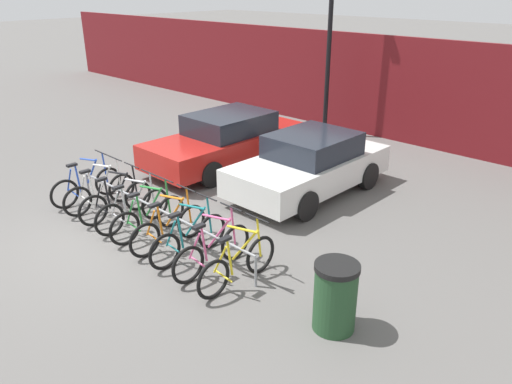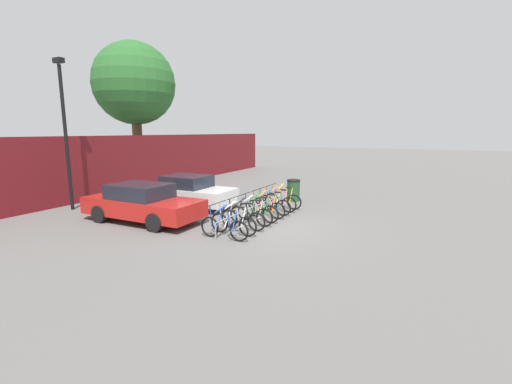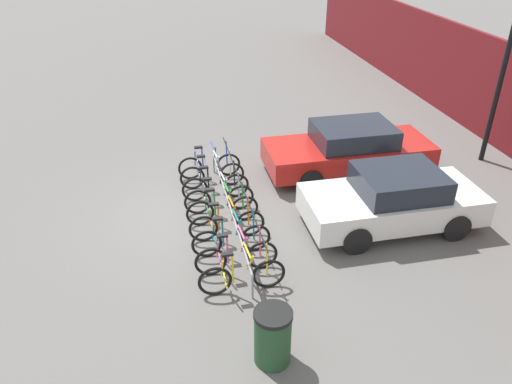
{
  "view_description": "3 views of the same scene",
  "coord_description": "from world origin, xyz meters",
  "px_view_note": "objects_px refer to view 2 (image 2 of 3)",
  "views": [
    {
      "loc": [
        7.93,
        -4.24,
        4.53
      ],
      "look_at": [
        1.91,
        2.03,
        0.86
      ],
      "focal_mm": 35.0,
      "sensor_mm": 36.0,
      "label": 1
    },
    {
      "loc": [
        -10.51,
        -4.92,
        3.3
      ],
      "look_at": [
        1.88,
        1.28,
        0.83
      ],
      "focal_mm": 24.0,
      "sensor_mm": 36.0,
      "label": 2
    },
    {
      "loc": [
        10.3,
        -0.78,
        6.52
      ],
      "look_at": [
        1.14,
        1.19,
        1.12
      ],
      "focal_mm": 35.0,
      "sensor_mm": 36.0,
      "label": 3
    }
  ],
  "objects_px": {
    "bicycle_orange": "(265,208)",
    "trash_bin": "(293,190)",
    "lamp_post": "(65,128)",
    "car_white": "(189,192)",
    "tree_behind_hoarding": "(134,84)",
    "bicycle_blue": "(224,227)",
    "bicycle_yellow": "(283,200)",
    "bicycle_pink": "(277,202)",
    "bicycle_green": "(258,212)",
    "bicycle_white": "(233,223)",
    "bicycle_silver": "(251,215)",
    "car_red": "(142,203)",
    "bicycle_black": "(243,219)",
    "bicycle_teal": "(271,205)",
    "bike_rack": "(255,208)"
  },
  "relations": [
    {
      "from": "bicycle_yellow",
      "to": "bicycle_orange",
      "type": "bearing_deg",
      "value": 179.72
    },
    {
      "from": "car_red",
      "to": "trash_bin",
      "type": "relative_size",
      "value": 4.42
    },
    {
      "from": "tree_behind_hoarding",
      "to": "trash_bin",
      "type": "bearing_deg",
      "value": -93.83
    },
    {
      "from": "bicycle_white",
      "to": "lamp_post",
      "type": "bearing_deg",
      "value": 88.92
    },
    {
      "from": "bicycle_orange",
      "to": "trash_bin",
      "type": "distance_m",
      "value": 3.58
    },
    {
      "from": "bicycle_silver",
      "to": "bicycle_black",
      "type": "bearing_deg",
      "value": -177.82
    },
    {
      "from": "lamp_post",
      "to": "tree_behind_hoarding",
      "type": "relative_size",
      "value": 0.72
    },
    {
      "from": "bicycle_white",
      "to": "bicycle_orange",
      "type": "xyz_separation_m",
      "value": [
        2.42,
        0.0,
        0.0
      ]
    },
    {
      "from": "bicycle_blue",
      "to": "bicycle_yellow",
      "type": "distance_m",
      "value": 4.79
    },
    {
      "from": "bicycle_yellow",
      "to": "car_white",
      "type": "distance_m",
      "value": 4.14
    },
    {
      "from": "bike_rack",
      "to": "bicycle_teal",
      "type": "height_order",
      "value": "bicycle_teal"
    },
    {
      "from": "bicycle_pink",
      "to": "bicycle_orange",
      "type": "bearing_deg",
      "value": -178.97
    },
    {
      "from": "bicycle_blue",
      "to": "bicycle_silver",
      "type": "relative_size",
      "value": 1.0
    },
    {
      "from": "bicycle_silver",
      "to": "bicycle_green",
      "type": "distance_m",
      "value": 0.52
    },
    {
      "from": "bicycle_orange",
      "to": "tree_behind_hoarding",
      "type": "distance_m",
      "value": 12.93
    },
    {
      "from": "bicycle_silver",
      "to": "trash_bin",
      "type": "height_order",
      "value": "bicycle_silver"
    },
    {
      "from": "bicycle_white",
      "to": "tree_behind_hoarding",
      "type": "distance_m",
      "value": 13.92
    },
    {
      "from": "bicycle_green",
      "to": "bicycle_orange",
      "type": "height_order",
      "value": "same"
    },
    {
      "from": "lamp_post",
      "to": "tree_behind_hoarding",
      "type": "bearing_deg",
      "value": 22.75
    },
    {
      "from": "bicycle_blue",
      "to": "bicycle_green",
      "type": "distance_m",
      "value": 2.33
    },
    {
      "from": "car_white",
      "to": "trash_bin",
      "type": "bearing_deg",
      "value": -47.69
    },
    {
      "from": "trash_bin",
      "to": "tree_behind_hoarding",
      "type": "bearing_deg",
      "value": 86.17
    },
    {
      "from": "bicycle_pink",
      "to": "bicycle_green",
      "type": "bearing_deg",
      "value": -178.97
    },
    {
      "from": "bicycle_white",
      "to": "car_white",
      "type": "distance_m",
      "value": 4.67
    },
    {
      "from": "bicycle_white",
      "to": "bicycle_pink",
      "type": "relative_size",
      "value": 1.0
    },
    {
      "from": "bicycle_teal",
      "to": "bicycle_black",
      "type": "bearing_deg",
      "value": 179.04
    },
    {
      "from": "bicycle_blue",
      "to": "lamp_post",
      "type": "bearing_deg",
      "value": 88.12
    },
    {
      "from": "bicycle_white",
      "to": "bicycle_silver",
      "type": "bearing_deg",
      "value": -0.91
    },
    {
      "from": "bicycle_blue",
      "to": "car_red",
      "type": "height_order",
      "value": "car_red"
    },
    {
      "from": "bicycle_silver",
      "to": "bicycle_yellow",
      "type": "height_order",
      "value": "same"
    },
    {
      "from": "bike_rack",
      "to": "car_red",
      "type": "height_order",
      "value": "car_red"
    },
    {
      "from": "bicycle_orange",
      "to": "bicycle_teal",
      "type": "height_order",
      "value": "same"
    },
    {
      "from": "bicycle_blue",
      "to": "bicycle_teal",
      "type": "relative_size",
      "value": 1.0
    },
    {
      "from": "bicycle_blue",
      "to": "bicycle_yellow",
      "type": "height_order",
      "value": "same"
    },
    {
      "from": "bike_rack",
      "to": "bicycle_white",
      "type": "bearing_deg",
      "value": -175.37
    },
    {
      "from": "bicycle_pink",
      "to": "trash_bin",
      "type": "xyz_separation_m",
      "value": [
        2.37,
        0.17,
        0.14
      ]
    },
    {
      "from": "bicycle_silver",
      "to": "lamp_post",
      "type": "height_order",
      "value": "lamp_post"
    },
    {
      "from": "tree_behind_hoarding",
      "to": "bicycle_blue",
      "type": "bearing_deg",
      "value": -123.99
    },
    {
      "from": "bike_rack",
      "to": "bicycle_yellow",
      "type": "distance_m",
      "value": 2.4
    },
    {
      "from": "trash_bin",
      "to": "bicycle_yellow",
      "type": "bearing_deg",
      "value": -174.6
    },
    {
      "from": "bicycle_black",
      "to": "bicycle_white",
      "type": "bearing_deg",
      "value": 179.78
    },
    {
      "from": "bicycle_black",
      "to": "bicycle_pink",
      "type": "bearing_deg",
      "value": -0.22
    },
    {
      "from": "bicycle_silver",
      "to": "bicycle_green",
      "type": "bearing_deg",
      "value": 2.18
    },
    {
      "from": "car_white",
      "to": "bicycle_black",
      "type": "bearing_deg",
      "value": -118.0
    },
    {
      "from": "bicycle_white",
      "to": "bicycle_green",
      "type": "distance_m",
      "value": 1.77
    },
    {
      "from": "bicycle_white",
      "to": "car_white",
      "type": "height_order",
      "value": "car_white"
    },
    {
      "from": "bicycle_green",
      "to": "car_red",
      "type": "distance_m",
      "value": 4.26
    },
    {
      "from": "lamp_post",
      "to": "car_white",
      "type": "bearing_deg",
      "value": -57.55
    },
    {
      "from": "bicycle_blue",
      "to": "bicycle_teal",
      "type": "height_order",
      "value": "same"
    },
    {
      "from": "bicycle_white",
      "to": "trash_bin",
      "type": "height_order",
      "value": "bicycle_white"
    }
  ]
}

